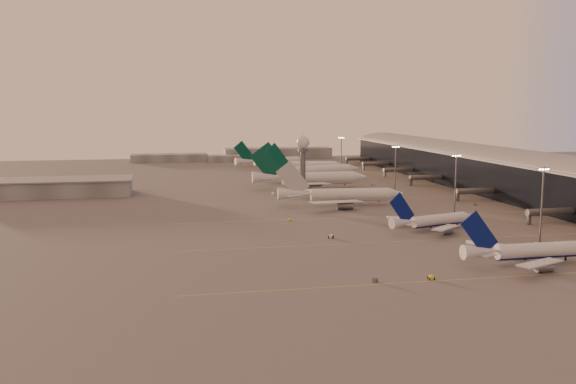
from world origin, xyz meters
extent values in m
plane|color=#5A5858|center=(0.00, 0.00, 0.00)|extent=(700.00, 700.00, 0.00)
cube|color=gold|center=(30.00, -35.00, 0.01)|extent=(180.00, 0.25, 0.02)
cube|color=gold|center=(30.00, 10.00, 0.01)|extent=(180.00, 0.25, 0.02)
cube|color=gold|center=(30.00, 55.00, 0.01)|extent=(180.00, 0.25, 0.02)
cube|color=gold|center=(30.00, 100.00, 0.01)|extent=(180.00, 0.25, 0.02)
cube|color=gold|center=(30.00, 150.00, 0.01)|extent=(180.00, 0.25, 0.02)
cube|color=black|center=(108.00, 110.00, 9.00)|extent=(36.00, 360.00, 18.00)
cylinder|color=slate|center=(108.00, 110.00, 18.00)|extent=(10.08, 360.00, 10.08)
cube|color=slate|center=(108.00, 110.00, 18.20)|extent=(40.00, 362.00, 0.80)
cylinder|color=#4F5256|center=(82.00, 28.00, 4.50)|extent=(22.00, 2.80, 2.80)
cube|color=#4F5256|center=(72.00, 28.00, 2.20)|extent=(1.20, 1.20, 4.40)
cylinder|color=#4F5256|center=(82.00, 86.00, 4.50)|extent=(22.00, 2.80, 2.80)
cube|color=#4F5256|center=(72.00, 86.00, 2.20)|extent=(1.20, 1.20, 4.40)
cylinder|color=#4F5256|center=(82.00, 142.00, 4.50)|extent=(22.00, 2.80, 2.80)
cube|color=#4F5256|center=(72.00, 142.00, 2.20)|extent=(1.20, 1.20, 4.40)
cylinder|color=#4F5256|center=(82.00, 184.00, 4.50)|extent=(22.00, 2.80, 2.80)
cube|color=#4F5256|center=(72.00, 184.00, 2.20)|extent=(1.20, 1.20, 4.40)
cylinder|color=#4F5256|center=(82.00, 226.00, 4.50)|extent=(22.00, 2.80, 2.80)
cube|color=#4F5256|center=(72.00, 226.00, 2.20)|extent=(1.20, 1.20, 4.40)
cylinder|color=#4F5256|center=(82.00, 266.00, 4.50)|extent=(22.00, 2.80, 2.80)
cube|color=#4F5256|center=(72.00, 266.00, 2.20)|extent=(1.20, 1.20, 4.40)
cube|color=slate|center=(-120.00, 140.00, 4.00)|extent=(80.00, 25.00, 8.00)
cube|color=slate|center=(-120.00, 140.00, 8.20)|extent=(82.00, 27.00, 0.60)
cylinder|color=#4F5256|center=(5.00, 120.00, 11.00)|extent=(2.60, 2.60, 22.00)
cylinder|color=#4F5256|center=(5.00, 120.00, 22.50)|extent=(5.20, 5.20, 1.20)
sphere|color=silver|center=(5.00, 120.00, 26.40)|extent=(6.40, 6.40, 6.40)
cylinder|color=#4F5256|center=(5.00, 120.00, 30.10)|extent=(0.16, 0.16, 2.00)
cylinder|color=#4F5256|center=(58.00, 0.00, 12.50)|extent=(0.56, 0.56, 25.00)
cube|color=#4F5256|center=(58.00, 0.00, 24.50)|extent=(3.60, 0.25, 0.25)
sphere|color=#FFEABF|center=(56.50, 0.00, 24.10)|extent=(0.56, 0.56, 0.56)
sphere|color=#FFEABF|center=(57.50, 0.00, 24.10)|extent=(0.56, 0.56, 0.56)
sphere|color=#FFEABF|center=(58.50, 0.00, 24.10)|extent=(0.56, 0.56, 0.56)
sphere|color=#FFEABF|center=(59.50, 0.00, 24.10)|extent=(0.56, 0.56, 0.56)
cylinder|color=#4F5256|center=(55.00, 55.00, 12.50)|extent=(0.56, 0.56, 25.00)
cube|color=#4F5256|center=(55.00, 55.00, 24.50)|extent=(3.60, 0.25, 0.25)
sphere|color=#FFEABF|center=(53.50, 55.00, 24.10)|extent=(0.56, 0.56, 0.56)
sphere|color=#FFEABF|center=(54.50, 55.00, 24.10)|extent=(0.56, 0.56, 0.56)
sphere|color=#FFEABF|center=(55.50, 55.00, 24.10)|extent=(0.56, 0.56, 0.56)
sphere|color=#FFEABF|center=(56.50, 55.00, 24.10)|extent=(0.56, 0.56, 0.56)
cylinder|color=#4F5256|center=(50.00, 110.00, 12.50)|extent=(0.56, 0.56, 25.00)
cube|color=#4F5256|center=(50.00, 110.00, 24.50)|extent=(3.60, 0.25, 0.25)
sphere|color=#FFEABF|center=(48.50, 110.00, 24.10)|extent=(0.56, 0.56, 0.56)
sphere|color=#FFEABF|center=(49.50, 110.00, 24.10)|extent=(0.56, 0.56, 0.56)
sphere|color=#FFEABF|center=(50.50, 110.00, 24.10)|extent=(0.56, 0.56, 0.56)
sphere|color=#FFEABF|center=(51.50, 110.00, 24.10)|extent=(0.56, 0.56, 0.56)
cylinder|color=#4F5256|center=(48.00, 200.00, 12.50)|extent=(0.56, 0.56, 25.00)
cube|color=#4F5256|center=(48.00, 200.00, 24.50)|extent=(3.60, 0.25, 0.25)
sphere|color=#FFEABF|center=(46.50, 200.00, 24.10)|extent=(0.56, 0.56, 0.56)
sphere|color=#FFEABF|center=(47.50, 200.00, 24.10)|extent=(0.56, 0.56, 0.56)
sphere|color=#FFEABF|center=(48.50, 200.00, 24.10)|extent=(0.56, 0.56, 0.56)
sphere|color=#FFEABF|center=(49.50, 200.00, 24.10)|extent=(0.56, 0.56, 0.56)
cube|color=slate|center=(-60.00, 320.00, 3.00)|extent=(60.00, 18.00, 6.00)
cube|color=slate|center=(30.00, 330.00, 4.50)|extent=(90.00, 20.00, 9.00)
cube|color=slate|center=(-10.00, 310.00, 2.50)|extent=(40.00, 15.00, 5.00)
cylinder|color=silver|center=(40.39, -24.87, 3.45)|extent=(24.89, 4.66, 4.23)
cylinder|color=#061261|center=(40.39, -24.87, 2.50)|extent=(24.37, 3.47, 3.04)
cone|color=silver|center=(22.78, -25.17, 3.97)|extent=(10.48, 4.41, 4.23)
cube|color=silver|center=(34.48, -35.37, 2.71)|extent=(17.72, 12.34, 1.33)
cylinder|color=slate|center=(37.46, -32.86, 0.78)|extent=(4.85, 2.83, 2.75)
cube|color=slate|center=(37.46, -32.86, 1.97)|extent=(0.34, 0.28, 1.69)
cube|color=silver|center=(34.12, -14.58, 2.71)|extent=(17.88, 11.85, 1.33)
cylinder|color=slate|center=(37.18, -16.98, 0.78)|extent=(4.85, 2.83, 2.75)
cube|color=slate|center=(37.18, -16.98, 1.97)|extent=(0.34, 0.28, 1.69)
cube|color=#061261|center=(22.26, -25.18, 9.20)|extent=(11.60, 0.59, 12.59)
cube|color=silver|center=(22.90, -29.98, 4.08)|extent=(5.10, 3.79, 0.28)
cube|color=silver|center=(22.73, -20.37, 4.08)|extent=(5.11, 3.66, 0.28)
cylinder|color=black|center=(49.82, -24.70, 0.56)|extent=(0.56, 0.56, 1.11)
cylinder|color=black|center=(38.35, -22.45, 0.61)|extent=(1.23, 0.58, 1.22)
cylinder|color=black|center=(38.43, -27.35, 0.61)|extent=(1.23, 0.58, 1.22)
cylinder|color=silver|center=(34.10, 25.18, 3.20)|extent=(23.21, 10.26, 3.92)
cylinder|color=#061261|center=(34.10, 25.18, 2.32)|extent=(22.46, 9.08, 2.82)
cone|color=silver|center=(47.29, 29.06, 3.20)|extent=(5.38, 5.02, 3.92)
cone|color=silver|center=(18.42, 20.56, 3.69)|extent=(10.37, 6.49, 3.92)
cube|color=silver|center=(31.40, 14.32, 2.51)|extent=(14.61, 14.42, 1.23)
cylinder|color=slate|center=(33.45, 17.30, 0.72)|extent=(5.00, 3.70, 2.55)
cube|color=slate|center=(33.45, 17.30, 1.83)|extent=(0.37, 0.33, 1.57)
cube|color=silver|center=(25.95, 32.84, 2.51)|extent=(17.10, 7.13, 1.23)
cylinder|color=slate|center=(29.29, 31.44, 0.72)|extent=(5.00, 3.70, 2.55)
cube|color=slate|center=(29.29, 31.44, 1.83)|extent=(0.37, 0.33, 1.57)
cube|color=#061261|center=(17.95, 20.42, 8.54)|extent=(10.43, 3.38, 11.69)
cube|color=silver|center=(19.71, 16.29, 3.79)|extent=(4.42, 4.24, 0.26)
cube|color=silver|center=(17.19, 24.85, 3.79)|extent=(4.68, 2.39, 0.26)
cylinder|color=black|center=(42.50, 27.65, 0.52)|extent=(0.52, 0.52, 1.03)
cylinder|color=black|center=(31.68, 26.83, 0.57)|extent=(1.23, 0.82, 1.14)
cylinder|color=black|center=(32.96, 22.47, 0.57)|extent=(1.23, 0.82, 1.14)
cylinder|color=silver|center=(18.56, 84.09, 3.82)|extent=(35.64, 8.90, 5.51)
cylinder|color=silver|center=(18.56, 84.09, 2.58)|extent=(34.78, 7.30, 3.97)
cone|color=silver|center=(39.51, 82.05, 3.82)|extent=(7.33, 6.15, 5.51)
cone|color=silver|center=(-6.35, 86.52, 4.51)|extent=(15.25, 6.92, 5.51)
cube|color=silver|center=(8.57, 70.33, 2.86)|extent=(25.64, 15.08, 1.64)
cylinder|color=slate|center=(13.16, 73.37, 0.62)|extent=(7.14, 4.23, 3.58)
cube|color=slate|center=(13.16, 73.37, 1.89)|extent=(0.29, 0.25, 2.20)
cube|color=silver|center=(11.42, 99.52, 2.86)|extent=(24.34, 18.88, 1.64)
cylinder|color=slate|center=(15.33, 95.66, 0.62)|extent=(7.14, 4.23, 3.58)
cube|color=slate|center=(15.33, 95.66, 1.89)|extent=(0.29, 0.25, 2.20)
cube|color=#A6A9AE|center=(-7.09, 86.59, 11.02)|extent=(15.23, 1.79, 16.35)
cube|color=silver|center=(-7.31, 79.76, 4.65)|extent=(7.29, 4.78, 0.22)
cube|color=silver|center=(-5.98, 93.34, 4.65)|extent=(7.16, 5.75, 0.22)
cylinder|color=black|center=(31.90, 82.80, 0.44)|extent=(0.44, 0.44, 0.89)
cylinder|color=black|center=(15.92, 86.32, 0.49)|extent=(1.02, 0.54, 0.98)
cylinder|color=black|center=(15.54, 82.42, 0.49)|extent=(1.02, 0.54, 0.98)
cylinder|color=silver|center=(18.49, 142.42, 4.45)|extent=(39.19, 7.40, 6.29)
cylinder|color=silver|center=(18.49, 142.42, 3.03)|extent=(38.36, 5.62, 4.53)
cone|color=silver|center=(41.78, 141.75, 4.45)|extent=(7.73, 6.51, 6.29)
cone|color=silver|center=(-9.19, 143.21, 5.24)|extent=(16.54, 6.76, 6.29)
cube|color=silver|center=(8.41, 126.28, 3.35)|extent=(28.30, 18.47, 1.86)
cylinder|color=slate|center=(13.30, 130.02, 0.76)|extent=(7.67, 4.31, 4.09)
cube|color=slate|center=(13.30, 130.02, 2.25)|extent=(0.33, 0.28, 2.52)
cube|color=silver|center=(9.35, 159.10, 3.35)|extent=(27.88, 19.72, 1.86)
cylinder|color=slate|center=(14.01, 155.08, 0.76)|extent=(7.67, 4.31, 4.09)
cube|color=slate|center=(14.01, 155.08, 2.25)|extent=(0.33, 0.28, 2.52)
cube|color=#033B2C|center=(-10.01, 143.23, 12.75)|extent=(17.32, 0.87, 18.63)
cube|color=silver|center=(-9.68, 135.66, 5.39)|extent=(8.05, 5.70, 0.27)
cube|color=silver|center=(-9.25, 150.76, 5.39)|extent=(8.01, 6.01, 0.27)
cylinder|color=black|center=(33.32, 141.99, 0.54)|extent=(0.54, 0.54, 1.09)
cylinder|color=black|center=(15.42, 144.89, 0.60)|extent=(1.21, 0.58, 1.19)
cylinder|color=black|center=(15.28, 140.12, 0.60)|extent=(1.21, 0.58, 1.19)
cylinder|color=silver|center=(28.85, 179.11, 4.41)|extent=(39.04, 14.82, 6.23)
cylinder|color=silver|center=(28.85, 179.11, 3.00)|extent=(37.90, 12.94, 4.49)
cone|color=silver|center=(51.31, 184.33, 4.41)|extent=(8.69, 7.76, 6.23)
cone|color=silver|center=(2.15, 172.91, 5.18)|extent=(17.19, 9.74, 6.23)
cube|color=silver|center=(23.26, 161.13, 3.31)|extent=(25.41, 23.33, 1.84)
cylinder|color=slate|center=(27.00, 165.94, 0.75)|extent=(8.20, 5.64, 4.05)
cube|color=slate|center=(27.00, 165.94, 2.22)|extent=(0.37, 0.33, 2.49)
cube|color=silver|center=(15.90, 192.79, 3.31)|extent=(28.78, 13.50, 1.84)
cylinder|color=slate|center=(21.38, 190.12, 0.75)|extent=(8.20, 5.64, 4.05)
cube|color=slate|center=(21.38, 190.12, 2.22)|extent=(0.37, 0.33, 2.49)
cube|color=#033B2C|center=(1.36, 172.72, 12.62)|extent=(16.78, 4.25, 18.44)
cube|color=silver|center=(3.57, 165.56, 5.34)|extent=(7.57, 6.89, 0.27)
cube|color=silver|center=(0.19, 180.13, 5.34)|extent=(7.92, 4.40, 0.27)
cylinder|color=black|center=(43.15, 182.44, 0.54)|extent=(0.54, 0.54, 1.07)
cylinder|color=black|center=(25.28, 180.71, 0.59)|extent=(1.27, 0.79, 1.18)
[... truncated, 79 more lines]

